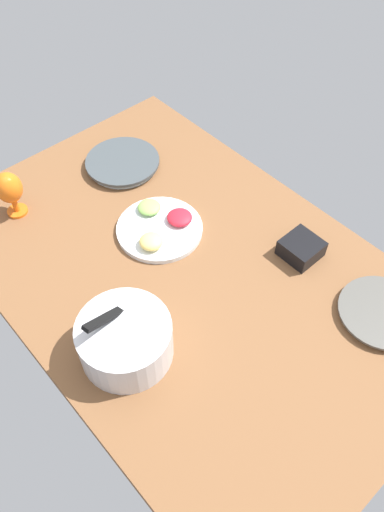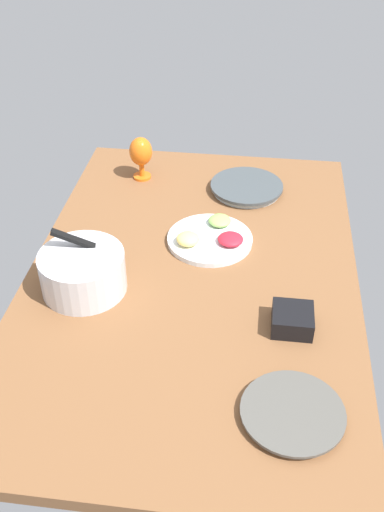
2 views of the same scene
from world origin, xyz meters
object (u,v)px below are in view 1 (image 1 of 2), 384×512
at_px(dinner_plate_right, 123,163).
at_px(square_bowl_black, 301,248).
at_px(dinner_plate_left, 381,313).
at_px(fruit_platter, 160,227).
at_px(mixing_bowl, 125,339).
at_px(hurricane_glass_orange, 9,189).

height_order(dinner_plate_right, square_bowl_black, square_bowl_black).
xyz_separation_m(dinner_plate_left, fruit_platter, (0.69, 0.27, 0.00)).
relative_size(mixing_bowl, square_bowl_black, 2.24).
height_order(dinner_plate_right, mixing_bowl, mixing_bowl).
distance_m(dinner_plate_left, square_bowl_black, 0.31).
bearing_deg(dinner_plate_right, square_bowl_black, -167.03).
relative_size(mixing_bowl, fruit_platter, 0.89).
bearing_deg(dinner_plate_right, dinner_plate_left, -170.84).
bearing_deg(fruit_platter, square_bowl_black, -144.61).
bearing_deg(square_bowl_black, dinner_plate_right, 12.97).
height_order(dinner_plate_left, fruit_platter, fruit_platter).
xyz_separation_m(dinner_plate_left, square_bowl_black, (0.31, -0.00, 0.02)).
bearing_deg(square_bowl_black, fruit_platter, 35.39).
height_order(dinner_plate_right, fruit_platter, fruit_platter).
distance_m(dinner_plate_right, square_bowl_black, 0.75).
distance_m(hurricane_glass_orange, square_bowl_black, 0.98).
relative_size(dinner_plate_left, dinner_plate_right, 0.92).
xyz_separation_m(mixing_bowl, square_bowl_black, (-0.09, -0.63, -0.04)).
bearing_deg(mixing_bowl, dinner_plate_left, -122.69).
height_order(dinner_plate_left, mixing_bowl, mixing_bowl).
bearing_deg(dinner_plate_left, hurricane_glass_orange, 28.21).
distance_m(dinner_plate_right, mixing_bowl, 0.79).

